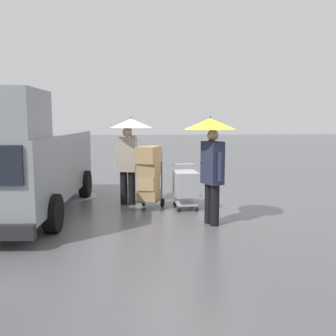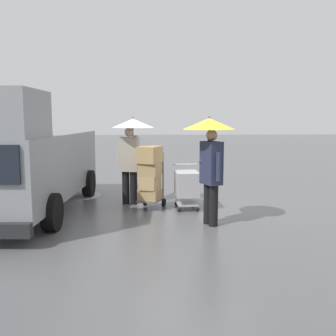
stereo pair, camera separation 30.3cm
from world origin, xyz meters
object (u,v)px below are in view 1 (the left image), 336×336
(shopping_cart_vendor, at_px, (186,185))
(pedestrian_black_side, at_px, (129,140))
(hand_dolly_boxes, at_px, (149,173))
(pedestrian_pink_side, at_px, (211,145))
(cargo_van_parked_right, at_px, (23,161))

(shopping_cart_vendor, height_order, pedestrian_black_side, pedestrian_black_side)
(shopping_cart_vendor, relative_size, pedestrian_black_side, 0.47)
(hand_dolly_boxes, distance_m, pedestrian_pink_side, 1.94)
(pedestrian_pink_side, bearing_deg, cargo_van_parked_right, -15.26)
(cargo_van_parked_right, distance_m, pedestrian_black_side, 2.47)
(cargo_van_parked_right, distance_m, shopping_cart_vendor, 3.67)
(hand_dolly_boxes, xyz_separation_m, pedestrian_black_side, (0.45, -0.54, 0.73))
(cargo_van_parked_right, xyz_separation_m, shopping_cart_vendor, (-3.61, -0.25, -0.61))
(shopping_cart_vendor, distance_m, hand_dolly_boxes, 0.90)
(hand_dolly_boxes, height_order, pedestrian_black_side, pedestrian_black_side)
(pedestrian_black_side, bearing_deg, shopping_cart_vendor, 156.61)
(pedestrian_pink_side, distance_m, pedestrian_black_side, 2.49)
(cargo_van_parked_right, distance_m, hand_dolly_boxes, 2.78)
(shopping_cart_vendor, height_order, pedestrian_pink_side, pedestrian_pink_side)
(hand_dolly_boxes, relative_size, pedestrian_black_side, 0.69)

